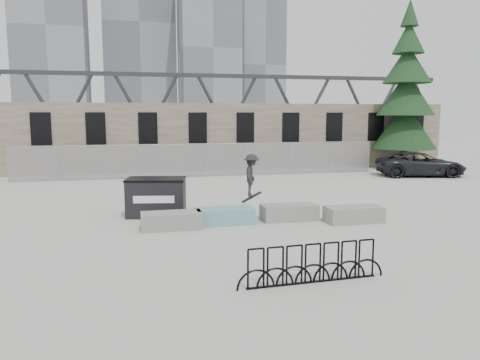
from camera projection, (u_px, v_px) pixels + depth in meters
name	position (u px, v px, depth m)	size (l,w,h in m)	color
ground	(256.00, 222.00, 16.50)	(120.00, 120.00, 0.00)	#B2B3AE
stone_wall	(195.00, 137.00, 31.86)	(36.00, 2.58, 4.50)	#685F4D
chainlink_fence	(204.00, 160.00, 28.42)	(22.06, 0.06, 2.02)	gray
planter_far_left	(172.00, 220.00, 15.54)	(2.00, 0.90, 0.56)	gray
planter_center_left	(225.00, 215.00, 16.26)	(2.00, 0.90, 0.56)	teal
planter_center_right	(289.00, 212.00, 16.86)	(2.00, 0.90, 0.56)	gray
planter_offset	(354.00, 214.00, 16.52)	(2.00, 0.90, 0.56)	gray
dumpster	(156.00, 197.00, 17.49)	(2.37, 1.70, 1.43)	black
bike_rack	(313.00, 264.00, 10.54)	(3.59, 0.24, 0.90)	black
spruce_tree	(406.00, 96.00, 32.35)	(4.38, 4.38, 11.50)	#38281E
skyline_towers	(144.00, 37.00, 103.92)	(58.00, 28.00, 48.00)	slate
truss_bridge	(227.00, 112.00, 71.21)	(70.00, 3.00, 9.80)	#2D3033
suv	(421.00, 164.00, 28.78)	(2.41, 5.23, 1.45)	black
skateboarder	(252.00, 175.00, 16.85)	(0.86, 1.13, 1.75)	black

